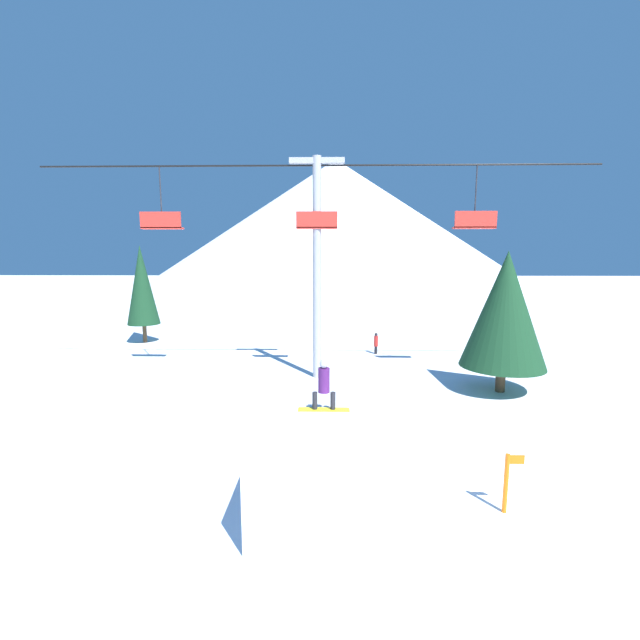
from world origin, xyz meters
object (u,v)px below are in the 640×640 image
at_px(snowboarder, 324,385).
at_px(pine_tree_near, 505,310).
at_px(distant_skier, 376,342).
at_px(trail_marker, 507,481).
at_px(snow_ramp, 315,468).

height_order(snowboarder, pine_tree_near, pine_tree_near).
height_order(snowboarder, distant_skier, snowboarder).
xyz_separation_m(snowboarder, trail_marker, (4.01, -1.64, -1.63)).
relative_size(pine_tree_near, trail_marker, 4.27).
bearing_deg(trail_marker, snowboarder, 157.71).
relative_size(snowboarder, trail_marker, 0.98).
distance_m(snowboarder, distant_skier, 13.96).
xyz_separation_m(pine_tree_near, distant_skier, (-4.42, 6.71, -2.75)).
height_order(pine_tree_near, trail_marker, pine_tree_near).
height_order(snow_ramp, distant_skier, snow_ramp).
xyz_separation_m(snow_ramp, distant_skier, (2.97, 14.96, -0.18)).
distance_m(snow_ramp, snowboarder, 2.06).
bearing_deg(distant_skier, snow_ramp, -101.21).
xyz_separation_m(snowboarder, pine_tree_near, (7.21, 6.86, 1.05)).
bearing_deg(snow_ramp, snowboarder, 82.73).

